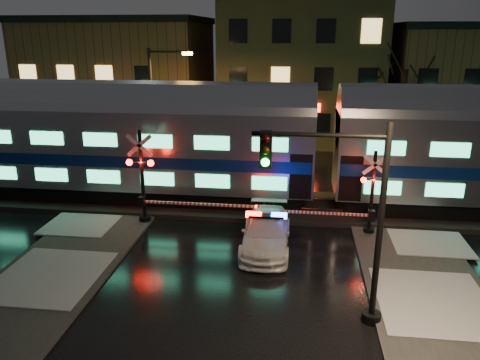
# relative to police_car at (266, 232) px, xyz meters

# --- Properties ---
(ground) EXTENTS (120.00, 120.00, 0.00)m
(ground) POSITION_rel_police_car_xyz_m (-0.89, -0.50, -0.68)
(ground) COLOR black
(ground) RESTS_ON ground
(ballast) EXTENTS (90.00, 4.20, 0.24)m
(ballast) POSITION_rel_police_car_xyz_m (-0.89, 4.50, -0.56)
(ballast) COLOR black
(ballast) RESTS_ON ground
(building_left) EXTENTS (14.00, 10.00, 9.00)m
(building_left) POSITION_rel_police_car_xyz_m (-13.89, 21.50, 3.82)
(building_left) COLOR brown
(building_left) RESTS_ON ground
(building_mid) EXTENTS (12.00, 11.00, 11.50)m
(building_mid) POSITION_rel_police_car_xyz_m (1.11, 22.00, 5.07)
(building_mid) COLOR brown
(building_mid) RESTS_ON ground
(building_right) EXTENTS (12.00, 10.00, 8.50)m
(building_right) POSITION_rel_police_car_xyz_m (14.11, 21.50, 3.57)
(building_right) COLOR brown
(building_right) RESTS_ON ground
(train) EXTENTS (51.00, 3.12, 5.92)m
(train) POSITION_rel_police_car_xyz_m (2.41, 4.50, 2.71)
(train) COLOR black
(train) RESTS_ON ballast
(police_car) EXTENTS (1.95, 4.66, 1.50)m
(police_car) POSITION_rel_police_car_xyz_m (0.00, 0.00, 0.00)
(police_car) COLOR white
(police_car) RESTS_ON ground
(crossing_signal_right) EXTENTS (5.22, 0.63, 3.70)m
(crossing_signal_right) POSITION_rel_police_car_xyz_m (3.94, 1.80, 0.84)
(crossing_signal_right) COLOR black
(crossing_signal_right) RESTS_ON ground
(crossing_signal_left) EXTENTS (6.08, 0.67, 4.30)m
(crossing_signal_left) POSITION_rel_police_car_xyz_m (-5.32, 1.81, 1.10)
(crossing_signal_left) COLOR black
(crossing_signal_left) RESTS_ON ground
(traffic_light) EXTENTS (3.94, 0.71, 6.10)m
(traffic_light) POSITION_rel_police_car_xyz_m (2.57, -4.69, 2.56)
(traffic_light) COLOR black
(traffic_light) RESTS_ON ground
(streetlight) EXTENTS (2.51, 0.26, 7.51)m
(streetlight) POSITION_rel_police_car_xyz_m (-6.92, 8.50, 3.65)
(streetlight) COLOR black
(streetlight) RESTS_ON ground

